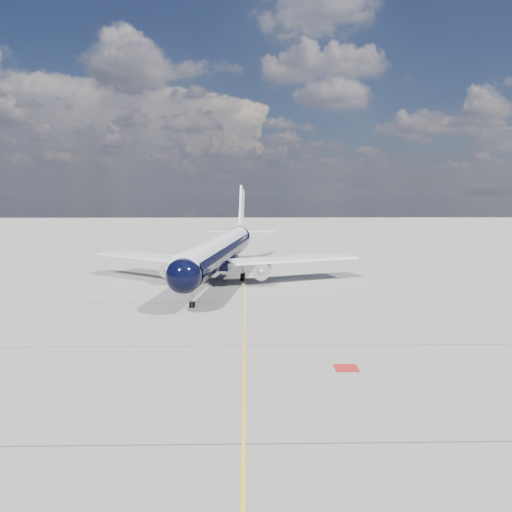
# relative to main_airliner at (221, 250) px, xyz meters

# --- Properties ---
(ground) EXTENTS (320.00, 320.00, 0.00)m
(ground) POSITION_rel_main_airliner_xyz_m (3.22, 6.05, -3.99)
(ground) COLOR gray
(ground) RESTS_ON ground
(taxiway_centerline) EXTENTS (0.16, 160.00, 0.01)m
(taxiway_centerline) POSITION_rel_main_airliner_xyz_m (3.22, 1.05, -3.98)
(taxiway_centerline) COLOR yellow
(taxiway_centerline) RESTS_ON ground
(red_marking) EXTENTS (1.60, 1.60, 0.01)m
(red_marking) POSITION_rel_main_airliner_xyz_m (10.02, -33.95, -3.98)
(red_marking) COLOR maroon
(red_marking) RESTS_ON ground
(main_airliner) EXTENTS (36.24, 44.43, 12.85)m
(main_airliner) POSITION_rel_main_airliner_xyz_m (0.00, 0.00, 0.00)
(main_airliner) COLOR black
(main_airliner) RESTS_ON ground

